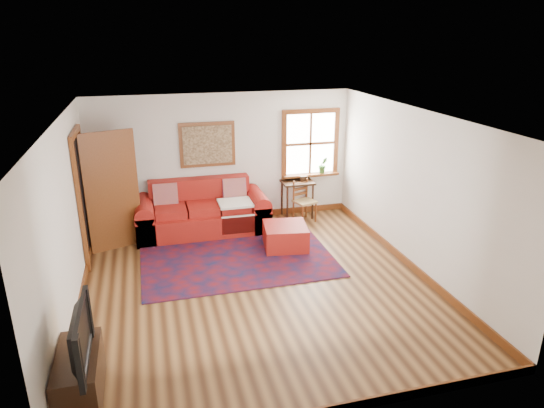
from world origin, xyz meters
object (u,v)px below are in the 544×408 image
object	(u,v)px
media_cabinet	(80,376)
side_table	(297,187)
red_ottoman	(285,236)
ladder_back_chair	(303,200)
red_leather_sofa	(203,215)

from	to	relation	value
media_cabinet	side_table	bearing A→B (deg)	49.71
red_ottoman	ladder_back_chair	size ratio (longest dim) A/B	0.89
red_leather_sofa	media_cabinet	size ratio (longest dim) A/B	2.61
side_table	ladder_back_chair	bearing A→B (deg)	-77.37
media_cabinet	red_leather_sofa	bearing A→B (deg)	66.75
red_leather_sofa	side_table	bearing A→B (deg)	7.35
red_leather_sofa	ladder_back_chair	distance (m)	1.99
side_table	red_ottoman	bearing A→B (deg)	-115.26
media_cabinet	red_ottoman	bearing A→B (deg)	44.38
ladder_back_chair	media_cabinet	size ratio (longest dim) A/B	0.88
red_ottoman	side_table	world-z (taller)	side_table
red_ottoman	media_cabinet	bearing A→B (deg)	-127.34
side_table	media_cabinet	bearing A→B (deg)	-130.29
red_leather_sofa	ladder_back_chair	world-z (taller)	red_leather_sofa
ladder_back_chair	red_ottoman	bearing A→B (deg)	-121.55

